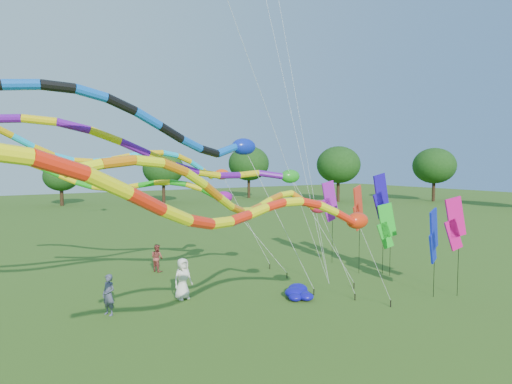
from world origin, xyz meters
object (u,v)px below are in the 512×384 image
person_b (109,295)px  person_c (157,258)px  tube_kite_red (280,211)px  tube_kite_orange (260,198)px  person_a (183,279)px  blue_nylon_heap (295,294)px

person_b → person_c: person_b is taller
tube_kite_red → person_b: size_ratio=8.63×
tube_kite_red → tube_kite_orange: size_ratio=1.17×
person_b → person_a: bearing=67.9°
tube_kite_red → person_c: 13.99m
person_a → person_b: bearing=173.0°
tube_kite_red → tube_kite_orange: tube_kite_red is taller
blue_nylon_heap → person_a: person_a is taller
person_a → tube_kite_orange: bearing=-104.0°
person_b → blue_nylon_heap: bearing=44.9°
tube_kite_red → blue_nylon_heap: size_ratio=8.82×
person_b → tube_kite_orange: bearing=-1.6°
person_b → person_c: size_ratio=1.07×
person_a → person_c: bearing=70.6°
tube_kite_orange → person_c: bearing=65.8°
blue_nylon_heap → person_a: 5.05m
person_a → blue_nylon_heap: bearing=-44.9°
tube_kite_orange → blue_nylon_heap: 7.64m
person_b → person_c: bearing=117.6°
blue_nylon_heap → person_b: (-7.52, 2.34, 0.57)m
tube_kite_orange → tube_kite_red: bearing=-119.0°
tube_kite_red → person_b: 9.15m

